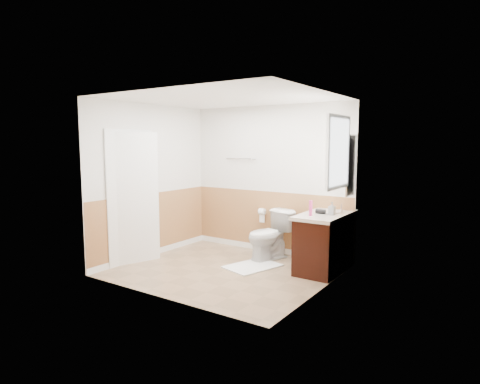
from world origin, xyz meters
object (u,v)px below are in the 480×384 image
Objects in this scene: toilet at (269,235)px; vanity_cabinet at (325,243)px; lotion_bottle at (311,208)px; soap_dispenser at (332,208)px; bath_mat at (253,266)px.

toilet is 0.72× the size of vanity_cabinet.
vanity_cabinet is 5.00× the size of lotion_bottle.
vanity_cabinet is at bearing 148.64° from soap_dispenser.
vanity_cabinet is 0.65m from lotion_bottle.
vanity_cabinet is 5.88× the size of soap_dispenser.
bath_mat is 0.73× the size of vanity_cabinet.
vanity_cabinet is at bearing 72.50° from lotion_bottle.
toilet is 3.60× the size of lotion_bottle.
bath_mat is 1.14m from vanity_cabinet.
lotion_bottle is (-0.10, -0.32, 0.56)m from vanity_cabinet.
lotion_bottle is 0.33m from soap_dispenser.
soap_dispenser reaches higher than bath_mat.
toilet is at bearing 178.28° from vanity_cabinet.
toilet is at bearing 174.63° from soap_dispenser.
vanity_cabinet is (0.96, -0.03, 0.00)m from toilet.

